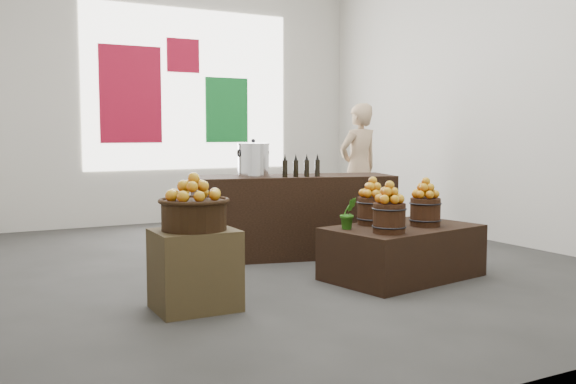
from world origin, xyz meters
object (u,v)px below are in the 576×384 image
display_table (403,252)px  stock_pot_left (253,161)px  crate (195,270)px  shopper (359,168)px  wicker_basket (194,215)px  counter (293,216)px

display_table → stock_pot_left: bearing=108.2°
crate → shopper: 4.32m
crate → shopper: shopper is taller
wicker_basket → display_table: wicker_basket is taller
crate → counter: 2.27m
wicker_basket → crate: bearing=0.0°
display_table → stock_pot_left: (-0.81, 1.52, 0.81)m
crate → counter: counter is taller
crate → stock_pot_left: size_ratio=1.84×
crate → wicker_basket: bearing=0.0°
crate → wicker_basket: size_ratio=1.25×
crate → display_table: (2.07, 0.10, -0.07)m
wicker_basket → counter: 2.28m
stock_pot_left → shopper: size_ratio=0.19×
stock_pot_left → crate: bearing=-127.8°
crate → stock_pot_left: (1.26, 1.62, 0.74)m
crate → shopper: (3.34, 2.67, 0.57)m
display_table → shopper: size_ratio=0.80×
crate → wicker_basket: wicker_basket is taller
stock_pot_left → shopper: bearing=26.7°
display_table → stock_pot_left: 1.91m
shopper → display_table: bearing=55.8°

